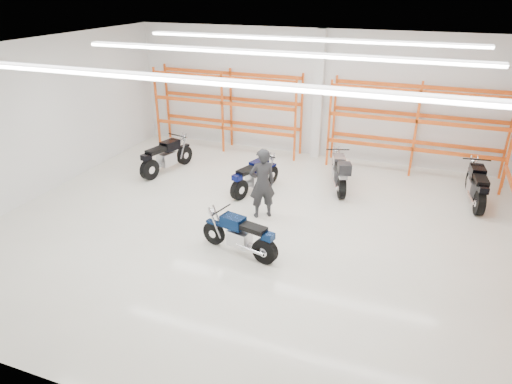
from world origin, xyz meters
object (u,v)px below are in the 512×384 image
at_px(motorcycle_back_c, 340,173).
at_px(motorcycle_back_d, 476,186).
at_px(motorcycle_back_b, 254,177).
at_px(motorcycle_main, 242,236).
at_px(structural_column, 318,96).
at_px(motorcycle_back_a, 165,157).
at_px(standing_man, 262,183).

bearing_deg(motorcycle_back_c, motorcycle_back_d, 6.54).
height_order(motorcycle_back_b, motorcycle_back_c, motorcycle_back_c).
bearing_deg(motorcycle_back_d, motorcycle_back_c, -173.46).
bearing_deg(motorcycle_back_b, motorcycle_main, -73.48).
relative_size(motorcycle_back_d, structural_column, 0.52).
distance_m(motorcycle_main, structural_column, 7.41).
xyz_separation_m(motorcycle_back_c, structural_column, (-1.42, 2.70, 1.68)).
bearing_deg(motorcycle_back_a, structural_column, 37.63).
xyz_separation_m(motorcycle_back_a, standing_man, (4.15, -1.83, 0.44)).
height_order(motorcycle_back_d, structural_column, structural_column).
bearing_deg(motorcycle_back_c, motorcycle_main, -107.42).
xyz_separation_m(motorcycle_main, motorcycle_back_b, (-1.01, 3.39, 0.01)).
xyz_separation_m(motorcycle_back_a, structural_column, (4.36, 3.36, 1.71)).
height_order(motorcycle_main, structural_column, structural_column).
distance_m(motorcycle_back_b, standing_man, 1.67).
relative_size(motorcycle_main, motorcycle_back_c, 0.92).
relative_size(motorcycle_back_a, motorcycle_back_b, 1.12).
relative_size(motorcycle_back_b, motorcycle_back_d, 0.89).
relative_size(motorcycle_back_d, standing_man, 1.19).
height_order(motorcycle_main, motorcycle_back_a, motorcycle_back_a).
distance_m(motorcycle_back_b, motorcycle_back_c, 2.65).
height_order(motorcycle_main, motorcycle_back_b, motorcycle_back_b).
distance_m(motorcycle_main, motorcycle_back_a, 5.81).
relative_size(motorcycle_back_a, standing_man, 1.18).
bearing_deg(motorcycle_back_b, motorcycle_back_d, 13.74).
relative_size(standing_man, structural_column, 0.44).
height_order(motorcycle_main, motorcycle_back_d, motorcycle_back_d).
distance_m(motorcycle_back_d, standing_man, 6.27).
bearing_deg(standing_man, motorcycle_back_a, -58.46).
relative_size(motorcycle_back_c, standing_man, 1.15).
xyz_separation_m(motorcycle_back_b, standing_man, (0.78, -1.39, 0.49)).
relative_size(motorcycle_back_a, motorcycle_back_d, 0.99).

